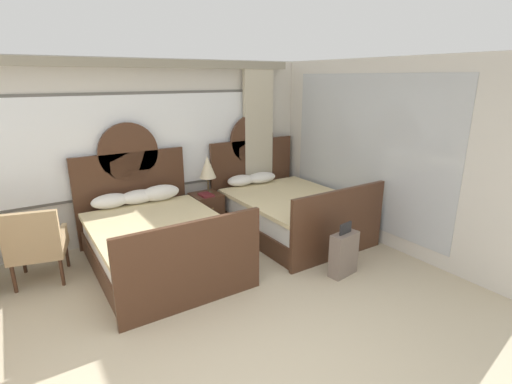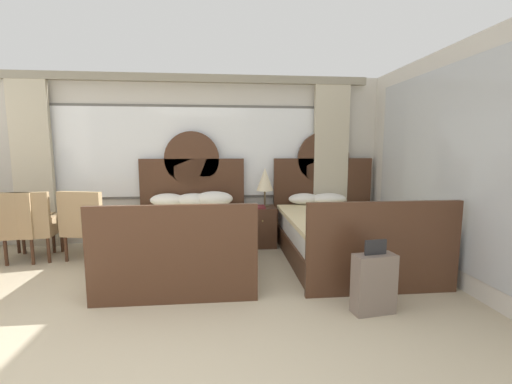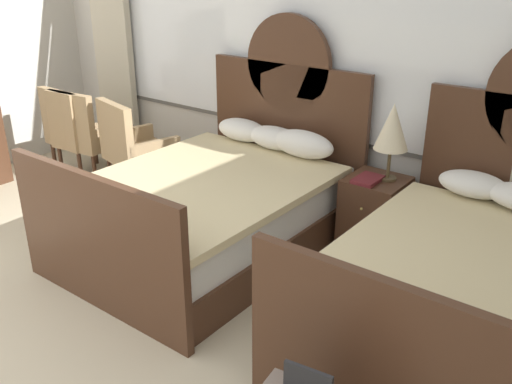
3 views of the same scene
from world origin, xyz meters
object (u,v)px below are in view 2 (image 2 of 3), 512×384
Objects in this scene: nightstand_between_beds at (261,226)px; suitcase_on_floor at (374,283)px; bed_near_window at (187,236)px; table_lamp_on_nightstand at (265,180)px; armchair_by_window_right at (19,224)px; armchair_by_window_left at (89,223)px; armchair_by_window_centre at (31,224)px; bed_near_mirror at (344,233)px; book_on_nightstand at (259,207)px.

nightstand_between_beds is 0.88× the size of suitcase_on_floor.
bed_near_window is at bearing -145.37° from nightstand_between_beds.
table_lamp_on_nightstand reaches higher than armchair_by_window_right.
table_lamp_on_nightstand is at bearing 9.97° from armchair_by_window_left.
suitcase_on_floor is at bearing -25.09° from armchair_by_window_centre.
bed_near_mirror is 1.32m from nightstand_between_beds.
bed_near_window reaches higher than book_on_nightstand.
armchair_by_window_right reaches higher than suitcase_on_floor.
bed_near_mirror is at bearing 80.12° from suitcase_on_floor.
suitcase_on_floor reaches higher than nightstand_between_beds.
bed_near_window is at bearing -8.46° from armchair_by_window_right.
bed_near_window is 8.71× the size of book_on_nightstand.
armchair_by_window_left is (-1.37, 0.34, 0.14)m from bed_near_window.
bed_near_window is 2.33× the size of armchair_by_window_centre.
table_lamp_on_nightstand is 2.56m from suitcase_on_floor.
armchair_by_window_left is at bearing -172.64° from book_on_nightstand.
nightstand_between_beds is 0.34m from book_on_nightstand.
book_on_nightstand is 2.38m from suitcase_on_floor.
armchair_by_window_centre is 1.37× the size of suitcase_on_floor.
armchair_by_window_centre and armchair_by_window_right have the same top height.
bed_near_window is 2.16m from armchair_by_window_centre.
suitcase_on_floor is at bearing -70.51° from nightstand_between_beds.
suitcase_on_floor is (0.85, -2.19, -0.35)m from book_on_nightstand.
armchair_by_window_centre is at bearing 0.18° from armchair_by_window_right.
nightstand_between_beds is at bearing 9.33° from armchair_by_window_left.
table_lamp_on_nightstand is 2.61m from armchair_by_window_left.
bed_near_window is at bearing -9.08° from armchair_by_window_centre.
suitcase_on_floor reaches higher than book_on_nightstand.
bed_near_window reaches higher than table_lamp_on_nightstand.
bed_near_window is 1.54m from table_lamp_on_nightstand.
nightstand_between_beds is 2.49m from armchair_by_window_left.
bed_near_window reaches higher than armchair_by_window_left.
bed_near_window is 2.33× the size of armchair_by_window_right.
nightstand_between_beds is 3.40m from armchair_by_window_right.
nightstand_between_beds is at bearing 67.66° from book_on_nightstand.
armchair_by_window_right reaches higher than book_on_nightstand.
bed_near_mirror is 2.33× the size of armchair_by_window_centre.
bed_near_window is 2.44m from suitcase_on_floor.
armchair_by_window_centre is 1.00× the size of armchair_by_window_right.
nightstand_between_beds is (-1.08, 0.76, -0.06)m from bed_near_mirror.
bed_near_window is 3.63× the size of nightstand_between_beds.
bed_near_mirror is 3.21× the size of suitcase_on_floor.
armchair_by_window_left is (-2.51, -0.44, -0.53)m from table_lamp_on_nightstand.
table_lamp_on_nightstand is at bearing 7.37° from armchair_by_window_right.
armchair_by_window_centre is (-0.77, -0.00, 0.00)m from armchair_by_window_left.
bed_near_mirror is at bearing -35.13° from nightstand_between_beds.
bed_near_window is at bearing -14.09° from armchair_by_window_left.
armchair_by_window_right is at bearing -172.63° from table_lamp_on_nightstand.
bed_near_mirror is at bearing -4.54° from armchair_by_window_right.
book_on_nightstand is at bearing -112.34° from nightstand_between_beds.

